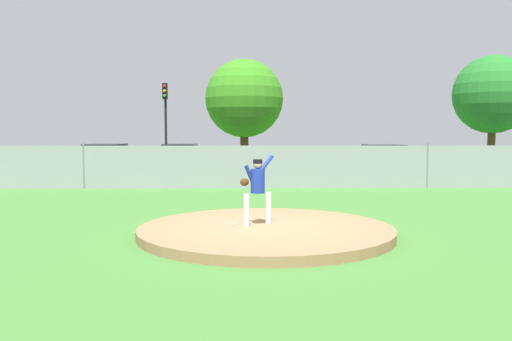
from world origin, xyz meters
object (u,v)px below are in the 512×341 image
pitcher_youth (257,185)px  traffic_light_near (165,112)px  parked_car_slate (181,162)px  parked_car_navy (443,163)px  baseball (234,224)px  parked_car_burgundy (383,163)px  parked_car_charcoal (246,164)px  parked_car_silver (106,162)px

pitcher_youth → traffic_light_near: size_ratio=0.31×
parked_car_slate → parked_car_navy: bearing=-1.7°
baseball → parked_car_burgundy: (7.16, 14.32, 0.57)m
parked_car_charcoal → parked_car_burgundy: 6.89m
pitcher_youth → parked_car_slate: pitcher_youth is taller
parked_car_charcoal → traffic_light_near: traffic_light_near is taller
parked_car_charcoal → pitcher_youth: bearing=-89.0°
parked_car_slate → baseball: bearing=-78.3°
baseball → parked_car_navy: parked_car_navy is taller
parked_car_charcoal → traffic_light_near: (-4.62, 4.21, 2.73)m
parked_car_charcoal → parked_car_silver: (-7.06, 0.43, 0.07)m
pitcher_youth → parked_car_slate: size_ratio=0.34×
parked_car_slate → parked_car_burgundy: 10.21m
parked_car_navy → traffic_light_near: bearing=164.3°
parked_car_slate → parked_car_burgundy: size_ratio=1.10×
parked_car_slate → parked_car_charcoal: 3.36m
parked_car_slate → traffic_light_near: traffic_light_near is taller
parked_car_burgundy → traffic_light_near: 12.51m
traffic_light_near → parked_car_navy: bearing=-15.7°
parked_car_navy → parked_car_charcoal: 9.93m
parked_car_slate → parked_car_burgundy: (10.20, -0.43, -0.02)m
parked_car_navy → baseball: bearing=-125.4°
parked_car_burgundy → baseball: bearing=-116.6°
parked_car_charcoal → parked_car_burgundy: (6.89, 0.09, 0.06)m
parked_car_slate → pitcher_youth: bearing=-76.3°
pitcher_youth → parked_car_navy: size_ratio=0.37×
traffic_light_near → parked_car_charcoal: bearing=-42.3°
pitcher_youth → baseball: pitcher_youth is taller
baseball → traffic_light_near: size_ratio=0.01×
traffic_light_near → pitcher_youth: bearing=-75.2°
parked_car_charcoal → traffic_light_near: size_ratio=0.83×
parked_car_slate → parked_car_navy: 13.26m
parked_car_navy → parked_car_charcoal: parked_car_navy is taller
traffic_light_near → parked_car_burgundy: bearing=-19.7°
pitcher_youth → parked_car_burgundy: pitcher_youth is taller
pitcher_youth → baseball: 1.03m
pitcher_youth → parked_car_navy: pitcher_youth is taller
pitcher_youth → parked_car_slate: bearing=103.7°
parked_car_charcoal → baseball: bearing=-91.1°
pitcher_youth → parked_car_charcoal: bearing=91.0°
parked_car_burgundy → parked_car_navy: bearing=0.6°
pitcher_youth → parked_car_burgundy: bearing=65.0°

